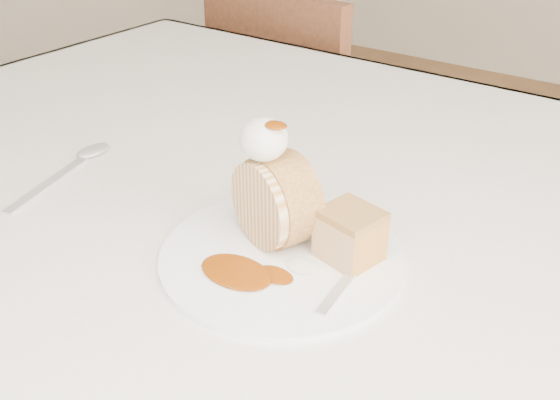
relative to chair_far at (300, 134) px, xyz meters
The scene contains 10 objects.
table 0.78m from the chair_far, 54.48° to the right, with size 1.40×0.90×0.75m.
chair_far is the anchor object (origin of this frame).
plate 0.96m from the chair_far, 57.11° to the right, with size 0.24×0.24×0.01m, color white.
roulade_slice 0.95m from the chair_far, 57.60° to the right, with size 0.09×0.09×0.05m, color beige.
cake_chunk 0.97m from the chair_far, 53.17° to the right, with size 0.05×0.05×0.04m, color #AF8542.
whipped_cream 0.97m from the chair_far, 58.30° to the right, with size 0.05×0.05×0.04m, color white.
caramel_drizzle 0.99m from the chair_far, 57.57° to the right, with size 0.02×0.02×0.00m, color #712F04.
caramel_pool 0.99m from the chair_far, 59.55° to the right, with size 0.07×0.05×0.00m, color #712F04, non-canonical shape.
fork 1.00m from the chair_far, 53.63° to the right, with size 0.02×0.14×0.00m, color silver.
spoon 0.88m from the chair_far, 76.70° to the right, with size 0.03×0.17×0.00m, color silver.
Camera 1 is at (0.34, -0.35, 1.10)m, focal length 40.00 mm.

